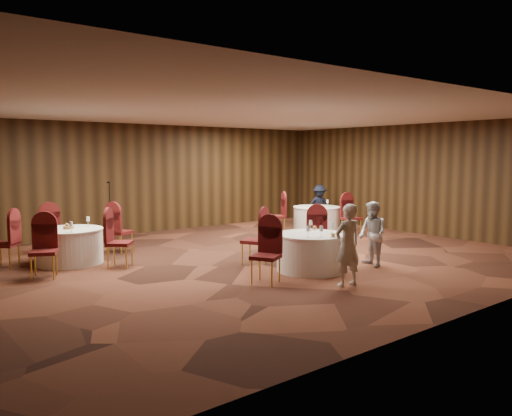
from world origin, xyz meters
TOP-DOWN VIEW (x-y plane):
  - ground at (0.00, 0.00)m, footprint 12.00×12.00m
  - room_shell at (0.00, 0.00)m, footprint 12.00×12.00m
  - table_main at (0.16, -1.63)m, footprint 1.38×1.38m
  - table_left at (-3.40, 2.01)m, footprint 1.40×1.40m
  - table_right at (4.00, 2.07)m, footprint 1.43×1.43m
  - chairs_main at (-0.12, -1.03)m, footprint 3.08×2.12m
  - chairs_left at (-3.39, 2.05)m, footprint 3.21×3.02m
  - chairs_right at (3.49, 1.70)m, footprint 2.09×2.28m
  - tabletop_main at (0.36, -1.76)m, footprint 1.02×1.08m
  - tabletop_left at (-3.40, 2.00)m, footprint 0.85×0.87m
  - tabletop_right at (4.24, 1.87)m, footprint 0.08×0.08m
  - mic_stand at (-1.69, 4.06)m, footprint 0.24×0.24m
  - woman_a at (-0.15, -2.85)m, footprint 0.57×0.41m
  - woman_b at (1.45, -2.10)m, footprint 0.69×0.78m
  - man_c at (4.98, 2.94)m, footprint 0.98×0.84m

SIDE VIEW (x-z plane):
  - ground at x=0.00m, z-range 0.00..0.00m
  - table_right at x=4.00m, z-range 0.01..0.75m
  - table_main at x=0.16m, z-range 0.01..0.75m
  - table_left at x=-3.40m, z-range 0.01..0.75m
  - mic_stand at x=-1.69m, z-range -0.34..1.27m
  - chairs_main at x=-0.12m, z-range 0.00..1.00m
  - chairs_left at x=-3.39m, z-range 0.00..1.00m
  - chairs_right at x=3.49m, z-range 0.00..1.00m
  - man_c at x=4.98m, z-range 0.00..1.32m
  - woman_b at x=1.45m, z-range 0.00..1.34m
  - woman_a at x=-0.15m, z-range 0.00..1.45m
  - tabletop_left at x=-3.40m, z-range 0.71..0.93m
  - tabletop_main at x=0.36m, z-range 0.73..0.94m
  - tabletop_right at x=4.24m, z-range 0.79..1.01m
  - room_shell at x=0.00m, z-range -4.04..7.96m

